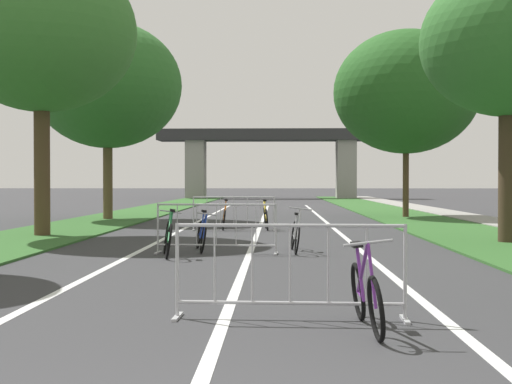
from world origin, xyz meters
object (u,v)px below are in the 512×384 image
at_px(bicycle_yellow_3, 266,218).
at_px(bicycle_blue_4, 201,235).
at_px(bicycle_purple_1, 366,295).
at_px(bicycle_green_2, 168,238).
at_px(crowd_barrier_nearest, 290,272).
at_px(bicycle_orange_0, 224,218).
at_px(tree_left_pine_near, 41,32).
at_px(bicycle_silver_5, 296,235).
at_px(crowd_barrier_third, 234,214).
at_px(tree_left_cypress_far, 108,85).
at_px(tree_right_pine_far, 510,43).
at_px(tree_right_oak_near, 406,92).
at_px(crowd_barrier_second, 216,229).

xyz_separation_m(bicycle_yellow_3, bicycle_blue_4, (-1.28, -6.76, -0.01)).
bearing_deg(bicycle_purple_1, bicycle_yellow_3, -87.81).
relative_size(bicycle_green_2, bicycle_blue_4, 1.00).
height_order(crowd_barrier_nearest, bicycle_orange_0, crowd_barrier_nearest).
bearing_deg(crowd_barrier_nearest, bicycle_blue_4, 103.72).
distance_m(tree_left_pine_near, crowd_barrier_nearest, 13.78).
xyz_separation_m(bicycle_yellow_3, bicycle_silver_5, (0.75, -6.88, -0.00)).
bearing_deg(crowd_barrier_third, bicycle_yellow_3, 26.00).
bearing_deg(bicycle_purple_1, bicycle_blue_4, -74.75).
distance_m(tree_left_cypress_far, bicycle_orange_0, 8.60).
bearing_deg(crowd_barrier_nearest, bicycle_orange_0, 97.34).
xyz_separation_m(bicycle_orange_0, bicycle_silver_5, (2.08, -6.98, 0.01)).
bearing_deg(tree_left_pine_near, crowd_barrier_third, 26.65).
distance_m(tree_left_cypress_far, crowd_barrier_nearest, 20.87).
bearing_deg(tree_right_pine_far, tree_left_pine_near, 171.85).
xyz_separation_m(crowd_barrier_nearest, bicycle_yellow_3, (-0.50, 14.04, -0.15)).
distance_m(tree_right_pine_far, bicycle_orange_0, 9.85).
bearing_deg(tree_left_pine_near, bicycle_yellow_3, 26.55).
relative_size(bicycle_blue_4, bicycle_silver_5, 0.98).
height_order(tree_right_pine_far, bicycle_orange_0, tree_right_pine_far).
bearing_deg(crowd_barrier_third, tree_left_pine_near, -153.35).
bearing_deg(crowd_barrier_third, bicycle_silver_5, -74.91).
distance_m(tree_left_pine_near, bicycle_orange_0, 7.71).
height_order(bicycle_yellow_3, bicycle_blue_4, bicycle_yellow_3).
relative_size(tree_left_pine_near, bicycle_silver_5, 4.51).
bearing_deg(crowd_barrier_nearest, tree_right_oak_near, 76.14).
xyz_separation_m(bicycle_purple_1, bicycle_blue_4, (-2.54, 7.82, 0.00)).
bearing_deg(tree_right_oak_near, bicycle_yellow_3, -129.01).
bearing_deg(tree_left_cypress_far, crowd_barrier_second, -66.55).
bearing_deg(crowd_barrier_third, tree_right_pine_far, -31.59).
bearing_deg(crowd_barrier_nearest, crowd_barrier_third, 96.20).
xyz_separation_m(tree_left_cypress_far, tree_right_oak_near, (11.98, 1.91, -0.06)).
xyz_separation_m(crowd_barrier_nearest, crowd_barrier_third, (-1.47, 13.56, 0.00)).
bearing_deg(tree_right_oak_near, crowd_barrier_nearest, -103.86).
relative_size(bicycle_yellow_3, bicycle_blue_4, 1.02).
relative_size(tree_left_cypress_far, bicycle_silver_5, 4.48).
bearing_deg(bicycle_yellow_3, crowd_barrier_second, -100.87).
distance_m(tree_right_pine_far, crowd_barrier_nearest, 11.62).
bearing_deg(crowd_barrier_second, bicycle_silver_5, 12.70).
bearing_deg(crowd_barrier_second, bicycle_green_2, -148.19).
distance_m(tree_right_pine_far, tree_right_oak_near, 11.79).
height_order(tree_left_pine_near, bicycle_silver_5, tree_left_pine_near).
distance_m(tree_left_cypress_far, crowd_barrier_second, 14.30).
xyz_separation_m(tree_left_cypress_far, bicycle_green_2, (4.44, -12.95, -4.89)).
bearing_deg(bicycle_orange_0, bicycle_green_2, 81.00).
relative_size(tree_right_pine_far, bicycle_silver_5, 3.90).
bearing_deg(tree_left_pine_near, tree_right_oak_near, 40.54).
xyz_separation_m(crowd_barrier_second, bicycle_orange_0, (-0.41, 7.36, -0.16)).
height_order(tree_right_oak_near, bicycle_blue_4, tree_right_oak_near).
bearing_deg(tree_left_cypress_far, bicycle_yellow_3, -39.17).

